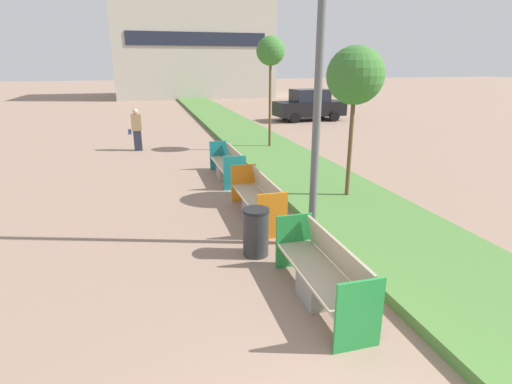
# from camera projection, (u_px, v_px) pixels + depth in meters

# --- Properties ---
(planter_grass_strip) EXTENTS (2.80, 120.00, 0.18)m
(planter_grass_strip) POSITION_uv_depth(u_px,v_px,m) (278.00, 157.00, 14.43)
(planter_grass_strip) COLOR #4C7A38
(planter_grass_strip) RESTS_ON ground
(building_backdrop) EXTENTS (15.34, 8.86, 9.98)m
(building_backdrop) POSITION_uv_depth(u_px,v_px,m) (192.00, 47.00, 40.98)
(building_backdrop) COLOR #B2AD9E
(building_backdrop) RESTS_ON ground
(bench_green_frame) EXTENTS (0.65, 2.22, 0.94)m
(bench_green_frame) POSITION_uv_depth(u_px,v_px,m) (323.00, 278.00, 5.74)
(bench_green_frame) COLOR gray
(bench_green_frame) RESTS_ON ground
(bench_orange_frame) EXTENTS (0.65, 2.39, 0.94)m
(bench_orange_frame) POSITION_uv_depth(u_px,v_px,m) (258.00, 201.00, 8.91)
(bench_orange_frame) COLOR gray
(bench_orange_frame) RESTS_ON ground
(bench_teal_frame) EXTENTS (0.65, 2.34, 0.94)m
(bench_teal_frame) POSITION_uv_depth(u_px,v_px,m) (228.00, 166.00, 11.94)
(bench_teal_frame) COLOR gray
(bench_teal_frame) RESTS_ON ground
(litter_bin) EXTENTS (0.48, 0.48, 0.87)m
(litter_bin) POSITION_uv_depth(u_px,v_px,m) (256.00, 232.00, 7.13)
(litter_bin) COLOR #2D2D30
(litter_bin) RESTS_ON ground
(street_lamp_post) EXTENTS (0.24, 0.44, 7.33)m
(street_lamp_post) POSITION_uv_depth(u_px,v_px,m) (321.00, 16.00, 6.45)
(street_lamp_post) COLOR #56595B
(street_lamp_post) RESTS_ON ground
(sapling_tree_near) EXTENTS (1.33, 1.33, 3.72)m
(sapling_tree_near) POSITION_uv_depth(u_px,v_px,m) (355.00, 76.00, 9.13)
(sapling_tree_near) COLOR brown
(sapling_tree_near) RESTS_ON ground
(sapling_tree_far) EXTENTS (1.07, 1.07, 4.30)m
(sapling_tree_far) POSITION_uv_depth(u_px,v_px,m) (271.00, 52.00, 14.86)
(sapling_tree_far) COLOR brown
(sapling_tree_far) RESTS_ON ground
(pedestrian_walking) EXTENTS (0.53, 0.24, 1.65)m
(pedestrian_walking) POSITION_uv_depth(u_px,v_px,m) (137.00, 130.00, 15.71)
(pedestrian_walking) COLOR #232633
(pedestrian_walking) RESTS_ON ground
(parked_car_distant) EXTENTS (4.30, 2.00, 1.86)m
(parked_car_distant) POSITION_uv_depth(u_px,v_px,m) (309.00, 105.00, 24.17)
(parked_car_distant) COLOR black
(parked_car_distant) RESTS_ON ground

